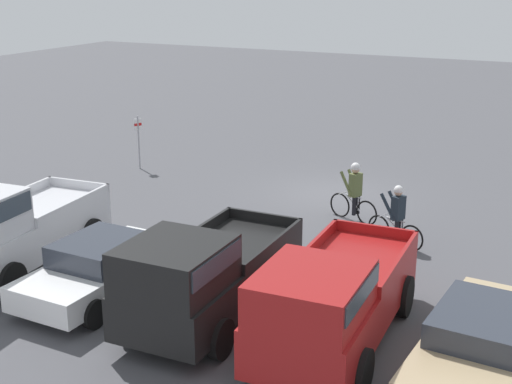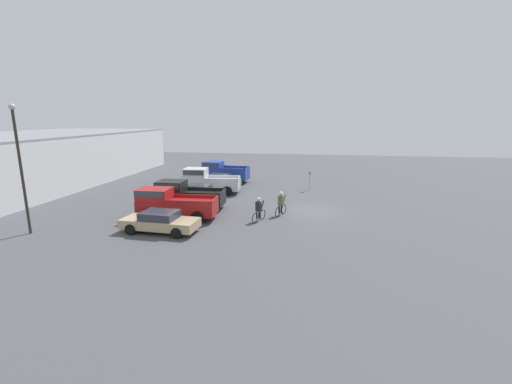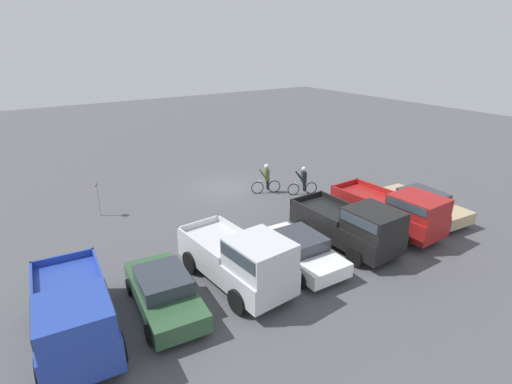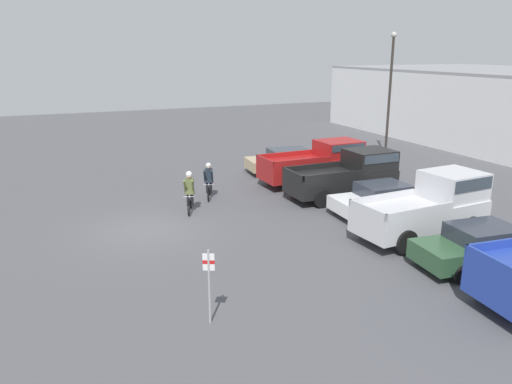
# 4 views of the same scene
# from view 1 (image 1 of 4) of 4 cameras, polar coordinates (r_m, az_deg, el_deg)

# --- Properties ---
(ground_plane) EXTENTS (80.00, 80.00, 0.00)m
(ground_plane) POSITION_cam_1_polar(r_m,az_deg,el_deg) (23.96, 5.85, -0.15)
(ground_plane) COLOR #4C4C51
(sedan_0) EXTENTS (2.28, 4.88, 1.33)m
(sedan_0) POSITION_cam_1_polar(r_m,az_deg,el_deg) (13.87, 17.63, -11.39)
(sedan_0) COLOR tan
(sedan_0) RESTS_ON ground_plane
(pickup_truck_0) EXTENTS (2.35, 5.49, 2.16)m
(pickup_truck_0) POSITION_cam_1_polar(r_m,az_deg,el_deg) (13.88, 6.04, -8.50)
(pickup_truck_0) COLOR maroon
(pickup_truck_0) RESTS_ON ground_plane
(pickup_truck_1) EXTENTS (2.28, 5.20, 2.18)m
(pickup_truck_1) POSITION_cam_1_polar(r_m,az_deg,el_deg) (14.93, -4.27, -6.57)
(pickup_truck_1) COLOR black
(pickup_truck_1) RESTS_ON ground_plane
(sedan_1) EXTENTS (2.14, 4.36, 1.34)m
(sedan_1) POSITION_cam_1_polar(r_m,az_deg,el_deg) (16.75, -12.25, -5.86)
(sedan_1) COLOR white
(sedan_1) RESTS_ON ground_plane
(pickup_truck_2) EXTENTS (2.51, 5.25, 2.35)m
(pickup_truck_2) POSITION_cam_1_polar(r_m,az_deg,el_deg) (18.24, -19.45, -2.74)
(pickup_truck_2) COLOR silver
(pickup_truck_2) RESTS_ON ground_plane
(cyclist_0) EXTENTS (1.69, 0.70, 1.81)m
(cyclist_0) POSITION_cam_1_polar(r_m,az_deg,el_deg) (21.25, 7.88, 0.07)
(cyclist_0) COLOR black
(cyclist_0) RESTS_ON ground_plane
(cyclist_1) EXTENTS (1.72, 0.72, 1.71)m
(cyclist_1) POSITION_cam_1_polar(r_m,az_deg,el_deg) (19.56, 11.19, -1.83)
(cyclist_1) COLOR black
(cyclist_1) RESTS_ON ground_plane
(fire_lane_sign) EXTENTS (0.15, 0.28, 2.02)m
(fire_lane_sign) POSITION_cam_1_polar(r_m,az_deg,el_deg) (26.95, -9.38, 4.38)
(fire_lane_sign) COLOR #9E9EA3
(fire_lane_sign) RESTS_ON ground_plane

